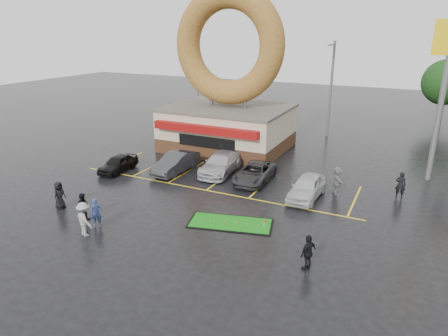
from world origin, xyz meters
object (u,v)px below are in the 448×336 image
at_px(putting_green, 231,223).
at_px(person_cameraman, 308,252).
at_px(donut_shop, 228,98).
at_px(person_blue, 96,213).
at_px(shell_sign, 447,72).
at_px(car_grey, 255,173).
at_px(car_white, 307,187).
at_px(streetlight_left, 197,81).
at_px(car_black, 118,163).
at_px(car_silver, 221,163).
at_px(dumpster, 172,135).
at_px(streetlight_mid, 331,87).
at_px(car_dgrey, 176,163).

bearing_deg(putting_green, person_cameraman, -26.64).
relative_size(donut_shop, person_blue, 8.45).
height_order(shell_sign, car_grey, shell_sign).
relative_size(car_grey, car_white, 1.08).
xyz_separation_m(streetlight_left, person_cameraman, (18.30, -22.56, -3.95)).
distance_m(donut_shop, car_black, 10.96).
distance_m(car_black, person_cameraman, 17.18).
bearing_deg(person_blue, putting_green, -10.26).
relative_size(car_silver, dumpster, 2.76).
distance_m(streetlight_mid, person_blue, 25.76).
xyz_separation_m(car_grey, person_cameraman, (6.08, -8.97, 0.21)).
xyz_separation_m(car_dgrey, car_silver, (3.02, 1.32, -0.00)).
distance_m(car_dgrey, putting_green, 9.20).
xyz_separation_m(car_silver, putting_green, (4.11, -7.08, -0.69)).
distance_m(shell_sign, putting_green, 17.15).
relative_size(shell_sign, car_dgrey, 2.40).
height_order(donut_shop, car_black, donut_shop).
bearing_deg(streetlight_left, streetlight_mid, 4.09).
relative_size(donut_shop, person_cameraman, 8.09).
height_order(shell_sign, dumpster, shell_sign).
distance_m(person_cameraman, putting_green, 5.49).
distance_m(donut_shop, putting_green, 15.33).
height_order(car_black, putting_green, car_black).
bearing_deg(person_blue, car_silver, 39.71).
distance_m(car_grey, putting_green, 6.68).
height_order(streetlight_mid, car_white, streetlight_mid).
relative_size(shell_sign, car_white, 2.56).
bearing_deg(streetlight_mid, dumpster, -145.65).
bearing_deg(streetlight_left, donut_shop, -44.78).
distance_m(car_black, car_white, 13.87).
relative_size(streetlight_mid, car_white, 2.17).
height_order(car_dgrey, person_blue, person_blue).
xyz_separation_m(streetlight_left, putting_green, (13.45, -20.13, -4.75)).
height_order(car_dgrey, person_cameraman, person_cameraman).
distance_m(person_cameraman, dumpster, 22.54).
relative_size(car_dgrey, person_cameraman, 2.64).
height_order(car_black, car_white, car_white).
relative_size(shell_sign, car_silver, 2.13).
height_order(person_blue, person_cameraman, person_cameraman).
bearing_deg(person_blue, streetlight_left, 68.28).
bearing_deg(car_dgrey, person_cameraman, -31.39).
height_order(streetlight_left, car_grey, streetlight_left).
bearing_deg(person_blue, car_black, 84.26).
bearing_deg(car_silver, donut_shop, 106.08).
distance_m(donut_shop, car_grey, 9.28).
relative_size(streetlight_left, car_silver, 1.81).
bearing_deg(donut_shop, streetlight_left, 135.22).
xyz_separation_m(streetlight_mid, putting_green, (-0.55, -21.13, -4.75)).
bearing_deg(shell_sign, person_cameraman, -107.79).
height_order(streetlight_mid, person_cameraman, streetlight_mid).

